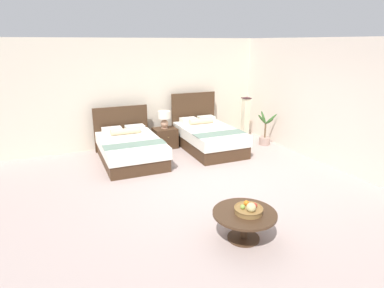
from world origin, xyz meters
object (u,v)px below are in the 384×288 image
Objects in this scene: nightstand at (165,138)px; potted_palm at (265,136)px; fruit_bowl at (249,209)px; floor_lamp_corner at (245,118)px; coffee_table at (244,218)px; bed_near_corner at (208,137)px; bed_near_window at (130,148)px; table_lamp at (164,118)px.

nightstand is 2.72m from potted_palm.
floor_lamp_corner is (2.89, 4.45, 0.11)m from fruit_bowl.
potted_palm is (3.00, 3.63, -0.24)m from fruit_bowl.
coffee_table is (-0.47, -4.48, 0.06)m from nightstand.
fruit_bowl is at bearing -47.93° from coffee_table.
bed_near_corner reaches higher than nightstand.
potted_palm is (0.11, -0.82, -0.34)m from floor_lamp_corner.
fruit_bowl is (0.67, -3.92, 0.18)m from bed_near_window.
potted_palm is at bearing -19.25° from nightstand.
fruit_bowl is at bearing -95.40° from table_lamp.
coffee_table is 0.99× the size of potted_palm.
bed_near_corner is 1.25m from table_lamp.
coffee_table is 4.70m from potted_palm.
table_lamp is at bearing 29.55° from bed_near_window.
nightstand is 1.45× the size of fruit_bowl.
nightstand is (-0.97, 0.60, -0.07)m from bed_near_corner.
table_lamp is 1.13× the size of fruit_bowl.
table_lamp is at bearing 160.36° from potted_palm.
bed_near_corner is 2.36× the size of potted_palm.
fruit_bowl is (0.04, -0.04, 0.15)m from coffee_table.
nightstand is 0.55m from table_lamp.
fruit_bowl is (-0.43, -4.55, -0.33)m from table_lamp.
bed_near_corner is at bearing 70.36° from fruit_bowl.
fruit_bowl is at bearing -80.24° from bed_near_window.
coffee_table is 2.23× the size of fruit_bowl.
bed_near_corner is 5.34× the size of fruit_bowl.
bed_near_window is 3.62m from floor_lamp_corner.
fruit_bowl is at bearing -129.61° from potted_palm.
floor_lamp_corner reaches higher than potted_palm.
coffee_table is at bearing -95.94° from nightstand.
table_lamp reaches higher than coffee_table.
potted_palm is (2.57, -0.90, -0.02)m from nightstand.
coffee_table is at bearing -110.32° from bed_near_corner.
fruit_bowl reaches higher than coffee_table.
fruit_bowl is 5.31m from floor_lamp_corner.
coffee_table is at bearing -130.28° from potted_palm.
bed_near_window is 2.08m from bed_near_corner.
bed_near_corner reaches higher than coffee_table.
table_lamp is (-0.97, 0.62, 0.48)m from bed_near_corner.
bed_near_window is 3.93m from coffee_table.
bed_near_corner is 4.14m from coffee_table.
coffee_table is 0.77× the size of floor_lamp_corner.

